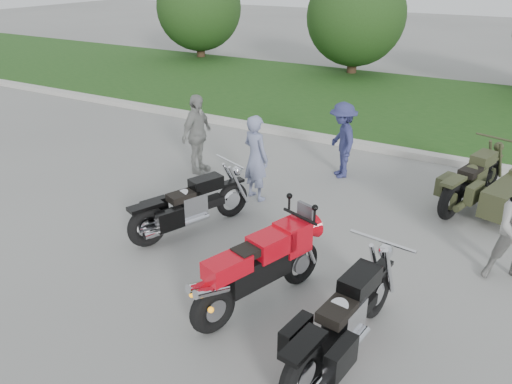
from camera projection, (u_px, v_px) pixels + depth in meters
The scene contains 12 objects.
ground at pixel (227, 274), 7.11m from camera, with size 80.00×80.00×0.00m, color #9A9994.
curb at pixel (363, 145), 11.80m from camera, with size 60.00×0.30×0.15m, color #B8B5AD.
grass_strip at pixel (408, 105), 15.07m from camera, with size 60.00×8.00×0.14m, color #325A1E.
tree_far_left at pixel (199, 8), 21.29m from camera, with size 3.60×3.60×4.00m.
tree_mid_left at pixel (356, 16), 18.15m from camera, with size 3.60×3.60×4.00m.
sportbike_red at pixel (257, 267), 6.21m from camera, with size 0.88×2.06×1.01m.
cruiser_left at pixel (187, 208), 8.03m from camera, with size 0.98×2.14×0.87m.
cruiser_right at pixel (341, 325), 5.42m from camera, with size 0.53×2.38×0.92m.
cruiser_sidecar at pixel (493, 191), 8.65m from camera, with size 1.51×2.30×0.90m.
person_stripe at pixel (256, 158), 9.05m from camera, with size 0.58×0.38×1.60m, color #7982A5.
person_denim at pixel (342, 140), 10.01m from camera, with size 1.00×0.57×1.54m, color navy.
person_back at pixel (197, 134), 10.18m from camera, with size 0.97×0.40×1.65m, color gray.
Camera 1 is at (3.30, -4.96, 4.07)m, focal length 35.00 mm.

